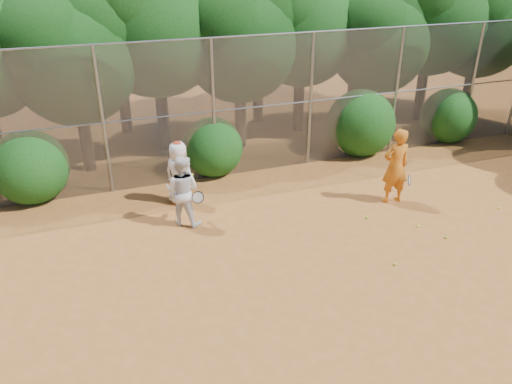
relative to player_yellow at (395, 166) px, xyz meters
name	(u,v)px	position (x,y,z in m)	size (l,w,h in m)	color
ground	(344,284)	(-2.98, -2.84, -1.02)	(80.00, 80.00, 0.00)	#965522
fence_back	(243,106)	(-3.10, 3.16, 1.03)	(20.05, 0.09, 4.03)	gray
tree_2	(73,50)	(-7.43, 5.00, 2.56)	(3.99, 3.47, 5.47)	black
tree_3	(155,11)	(-4.92, 6.01, 3.37)	(4.89, 4.26, 6.70)	black
tree_4	(240,32)	(-2.43, 5.40, 2.74)	(4.19, 3.64, 5.73)	black
tree_5	(303,16)	(0.07, 6.20, 3.03)	(4.51, 3.92, 6.17)	black
tree_6	(381,34)	(2.56, 5.20, 2.45)	(3.86, 3.36, 5.29)	black
tree_7	(434,4)	(5.08, 5.81, 3.26)	(4.77, 4.14, 6.53)	black
tree_8	(482,16)	(7.07, 5.50, 2.80)	(4.25, 3.70, 5.82)	black
tree_11	(259,8)	(-0.93, 7.80, 3.14)	(4.64, 4.03, 6.35)	black
bush_0	(29,164)	(-8.98, 3.46, -0.02)	(2.00, 2.00, 2.00)	#104211
bush_1	(212,144)	(-3.98, 3.46, -0.12)	(1.80, 1.80, 1.80)	#104211
bush_2	(361,120)	(1.02, 3.46, 0.08)	(2.20, 2.20, 2.20)	#104211
bush_3	(449,113)	(4.52, 3.46, -0.07)	(1.90, 1.90, 1.90)	#104211
player_yellow	(395,166)	(0.00, 0.00, 0.00)	(0.87, 0.59, 2.04)	orange
player_teen	(179,173)	(-5.32, 1.86, -0.16)	(0.98, 0.97, 1.74)	white
player_white	(183,191)	(-5.48, 0.74, -0.13)	(1.10, 1.05, 1.78)	white
ball_0	(367,217)	(-1.11, -0.60, -0.99)	(0.07, 0.07, 0.07)	#BCE229
ball_1	(418,226)	(-0.16, -1.42, -0.99)	(0.07, 0.07, 0.07)	#BCE229
ball_2	(446,237)	(0.14, -2.07, -0.99)	(0.07, 0.07, 0.07)	#BCE229
ball_3	(499,208)	(2.39, -1.35, -0.99)	(0.07, 0.07, 0.07)	#BCE229
ball_4	(395,264)	(-1.64, -2.62, -0.99)	(0.07, 0.07, 0.07)	#BCE229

